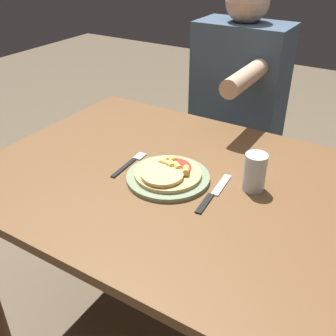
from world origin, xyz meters
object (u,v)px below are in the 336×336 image
Objects in this scene: dining_table at (176,204)px; person_diner at (238,102)px; drinking_glass at (255,172)px; pizza at (168,173)px; knife at (213,194)px; fork at (131,163)px; plate at (168,177)px.

dining_table is 0.99× the size of person_diner.
drinking_glass is (0.22, 0.06, 0.16)m from dining_table.
dining_table is 0.28m from drinking_glass.
pizza is 0.26m from drinking_glass.
person_diner is (-0.23, 0.73, -0.01)m from knife.
fork is at bearing -96.20° from person_diner.
plate is 2.24× the size of drinking_glass.
drinking_glass is (0.24, 0.09, 0.03)m from pizza.
pizza is at bearing -83.99° from person_diner.
knife is at bearing -134.35° from drinking_glass.
dining_table is 5.54× the size of knife.
drinking_glass is 0.09× the size of person_diner.
plate is at bearing -123.02° from dining_table.
pizza is at bearing -81.22° from plate.
plate is at bearing 179.85° from knife.
dining_table is at bearing 60.54° from pizza.
knife is (0.15, -0.00, -0.00)m from plate.
plate reaches higher than dining_table.
plate is 0.16m from fork.
drinking_glass is 0.72m from person_diner.
drinking_glass is (0.09, 0.09, 0.05)m from knife.
fork and knife have the same top height.
dining_table is 4.82× the size of plate.
drinking_glass reaches higher than plate.
plate is 1.44× the size of fork.
knife is 0.13m from drinking_glass.
pizza reaches higher than dining_table.
plate is 1.25× the size of pizza.
drinking_glass is at bearing 45.65° from knife.
dining_table is 6.00× the size of pizza.
drinking_glass is (0.24, 0.09, 0.05)m from plate.
knife is at bearing -0.15° from plate.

